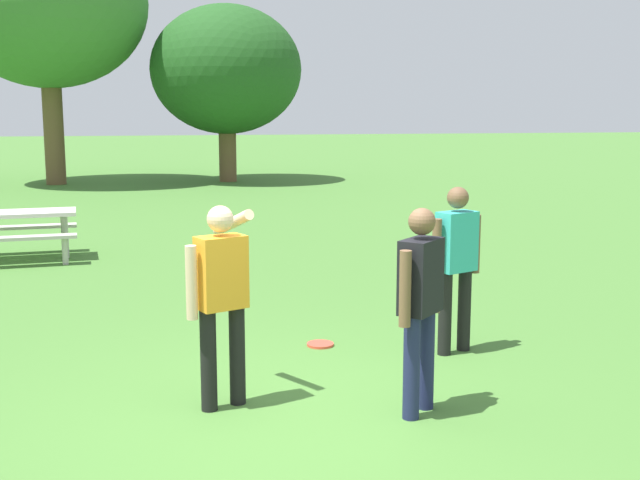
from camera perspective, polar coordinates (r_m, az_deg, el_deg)
The scene contains 8 objects.
ground_plane at distance 6.50m, azimuth -2.98°, elevation -12.36°, with size 120.00×120.00×0.00m, color #447530.
person_thrower at distance 6.49m, azimuth -6.96°, elevation -3.53°, with size 0.57×0.82×1.64m.
person_catcher at distance 7.99m, azimuth 9.53°, elevation -1.29°, with size 0.56×0.36×1.64m.
person_bystander at distance 6.35m, azimuth 7.05°, elevation -4.01°, with size 0.45×0.47×1.64m.
frisbee at distance 8.31m, azimuth 0.02°, elevation -7.33°, with size 0.27×0.27×0.03m, color #E04733.
picnic_table_near at distance 13.53m, azimuth -20.30°, elevation 1.02°, with size 1.85×1.60×0.77m.
tree_far_right at distance 26.32m, azimuth -18.60°, elevation 15.46°, with size 5.91×5.91×7.91m.
tree_slender_mid at distance 26.01m, azimuth -6.60°, elevation 11.75°, with size 4.69×4.69×5.48m.
Camera 1 is at (-0.77, -5.98, 2.42)m, focal length 45.65 mm.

